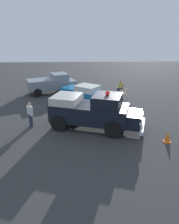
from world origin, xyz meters
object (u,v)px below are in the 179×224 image
parked_pickup (51,83)px  spectator_standing (30,113)px  classic_hot_rod (84,93)px  lawn_chair_near_truck (121,87)px  lawn_chair_by_car (124,93)px  traffic_cone (168,137)px  lawn_chair_spare (119,97)px  vintage_fire_truck (93,111)px  spectator_seated (120,87)px

parked_pickup → spectator_standing: size_ratio=3.06×
classic_hot_rod → lawn_chair_near_truck: size_ratio=4.54×
lawn_chair_by_car → spectator_standing: spectator_standing is taller
lawn_chair_near_truck → traffic_cone: 10.36m
lawn_chair_spare → parked_pickup: bearing=59.4°
vintage_fire_truck → classic_hot_rod: 5.90m
lawn_chair_by_car → spectator_standing: (-5.64, 7.31, 0.37)m
lawn_chair_by_car → spectator_seated: size_ratio=0.79×
lawn_chair_spare → traffic_cone: (-7.00, -1.68, -0.28)m
lawn_chair_near_truck → spectator_standing: spectator_standing is taller
vintage_fire_truck → spectator_seated: bearing=-20.9°
lawn_chair_by_car → spectator_seated: bearing=2.0°
lawn_chair_by_car → traffic_cone: 8.18m
spectator_seated → parked_pickup: bearing=85.6°
classic_hot_rod → lawn_chair_near_truck: (2.37, -3.70, -0.16)m
parked_pickup → lawn_chair_by_car: (-2.63, -6.97, -0.40)m
lawn_chair_by_car → traffic_cone: lawn_chair_by_car is taller
vintage_fire_truck → classic_hot_rod: bearing=4.9°
vintage_fire_truck → lawn_chair_by_car: vintage_fire_truck is taller
spectator_seated → classic_hot_rod: bearing=122.2°
lawn_chair_spare → classic_hot_rod: bearing=72.8°
parked_pickup → lawn_chair_near_truck: bearing=-93.6°
lawn_chair_near_truck → lawn_chair_spare: (-3.30, 0.66, 0.00)m
classic_hot_rod → vintage_fire_truck: bearing=-175.1°
classic_hot_rod → parked_pickup: 4.33m
parked_pickup → traffic_cone: size_ratio=8.07×
lawn_chair_by_car → spectator_seated: spectator_seated is taller
vintage_fire_truck → lawn_chair_by_car: bearing=-27.8°
lawn_chair_near_truck → spectator_seated: spectator_seated is taller
vintage_fire_truck → lawn_chair_near_truck: vintage_fire_truck is taller
lawn_chair_spare → spectator_standing: 8.06m
spectator_seated → spectator_standing: size_ratio=0.77×
vintage_fire_truck → spectator_seated: (8.13, -3.11, -0.50)m
lawn_chair_by_car → traffic_cone: bearing=-172.7°
spectator_seated → spectator_standing: bearing=136.9°
vintage_fire_truck → parked_pickup: bearing=23.6°
classic_hot_rod → lawn_chair_by_car: 3.69m
classic_hot_rod → lawn_chair_spare: bearing=-107.2°
classic_hot_rod → lawn_chair_spare: classic_hot_rod is taller
lawn_chair_spare → traffic_cone: 7.21m
vintage_fire_truck → classic_hot_rod: (5.86, 0.50, -0.45)m
lawn_chair_spare → spectator_seated: (3.21, -0.57, 0.11)m
parked_pickup → spectator_seated: parked_pickup is taller
parked_pickup → lawn_chair_spare: size_ratio=5.02×
vintage_fire_truck → parked_pickup: size_ratio=1.23×
vintage_fire_truck → spectator_standing: 4.15m
spectator_standing → traffic_cone: spectator_standing is taller
lawn_chair_spare → spectator_seated: 3.26m
vintage_fire_truck → lawn_chair_spare: size_ratio=6.20×
lawn_chair_near_truck → spectator_seated: size_ratio=0.79×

